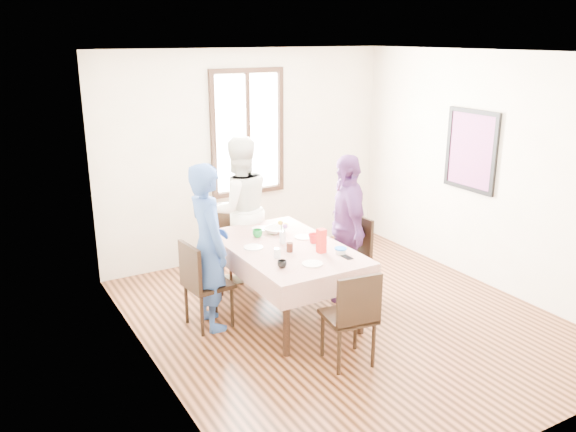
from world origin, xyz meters
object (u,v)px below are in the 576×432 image
at_px(person_right, 345,227).
at_px(person_far, 239,209).
at_px(chair_right, 346,258).
at_px(chair_near, 348,316).
at_px(chair_far, 239,242).
at_px(chair_left, 208,284).
at_px(dining_table, 286,280).
at_px(person_left, 209,247).

bearing_deg(person_right, person_far, -122.95).
xyz_separation_m(chair_right, chair_near, (-0.81, -1.18, 0.00)).
bearing_deg(person_right, chair_far, -123.48).
bearing_deg(person_right, chair_left, -73.36).
distance_m(chair_left, chair_far, 1.27).
height_order(dining_table, chair_right, chair_right).
bearing_deg(chair_far, chair_right, 134.45).
bearing_deg(chair_far, person_left, 58.52).
height_order(dining_table, person_far, person_far).
bearing_deg(chair_left, chair_far, 134.55).
height_order(chair_left, person_far, person_far).
bearing_deg(person_far, chair_far, -85.26).
bearing_deg(person_far, chair_near, 94.74).
distance_m(person_left, person_right, 1.58).
height_order(chair_left, person_right, person_right).
xyz_separation_m(chair_left, person_right, (1.60, -0.10, 0.37)).
height_order(chair_right, chair_far, same).
bearing_deg(chair_left, dining_table, 73.54).
height_order(chair_near, person_far, person_far).
xyz_separation_m(chair_left, person_left, (0.02, 0.00, 0.39)).
bearing_deg(chair_right, person_left, 81.90).
xyz_separation_m(dining_table, chair_right, (0.81, 0.05, 0.08)).
bearing_deg(chair_right, person_far, 33.06).
bearing_deg(chair_right, person_right, 85.57).
distance_m(chair_left, chair_near, 1.52).
distance_m(dining_table, chair_far, 1.13).
distance_m(chair_near, person_left, 1.56).
distance_m(chair_left, person_left, 0.39).
relative_size(chair_far, person_far, 0.52).
relative_size(chair_far, person_left, 0.54).
height_order(chair_far, person_far, person_far).
bearing_deg(chair_left, chair_right, 80.67).
bearing_deg(dining_table, person_left, 168.96).
relative_size(chair_left, chair_right, 1.00).
bearing_deg(chair_near, chair_far, 98.27).
xyz_separation_m(chair_near, person_right, (0.79, 1.18, 0.37)).
height_order(person_left, person_far, person_far).
height_order(chair_left, person_left, person_left).
bearing_deg(chair_right, chair_near, 141.09).
xyz_separation_m(chair_left, chair_right, (1.62, -0.10, 0.00)).
bearing_deg(chair_far, person_far, 97.50).
distance_m(chair_far, person_right, 1.38).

